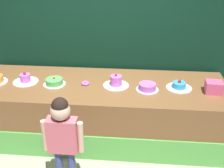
{
  "coord_description": "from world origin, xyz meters",
  "views": [
    {
      "loc": [
        0.46,
        -2.82,
        2.48
      ],
      "look_at": [
        0.17,
        0.34,
        0.93
      ],
      "focal_mm": 44.83,
      "sensor_mm": 36.0,
      "label": 1
    }
  ],
  "objects_px": {
    "pink_box": "(214,87)",
    "child_figure": "(62,132)",
    "cake_center_right": "(116,82)",
    "cake_center_left": "(54,82)",
    "donut": "(85,83)",
    "cake_right": "(147,87)",
    "cake_far_right": "(179,86)",
    "cake_left": "(25,79)"
  },
  "relations": [
    {
      "from": "pink_box",
      "to": "donut",
      "type": "height_order",
      "value": "pink_box"
    },
    {
      "from": "cake_center_right",
      "to": "cake_right",
      "type": "xyz_separation_m",
      "value": [
        0.42,
        -0.09,
        -0.02
      ]
    },
    {
      "from": "child_figure",
      "to": "cake_far_right",
      "type": "bearing_deg",
      "value": 38.07
    },
    {
      "from": "donut",
      "to": "cake_center_left",
      "type": "xyz_separation_m",
      "value": [
        -0.42,
        -0.04,
        0.02
      ]
    },
    {
      "from": "child_figure",
      "to": "pink_box",
      "type": "relative_size",
      "value": 5.54
    },
    {
      "from": "donut",
      "to": "cake_far_right",
      "type": "distance_m",
      "value": 1.26
    },
    {
      "from": "pink_box",
      "to": "cake_left",
      "type": "bearing_deg",
      "value": 177.93
    },
    {
      "from": "cake_far_right",
      "to": "donut",
      "type": "bearing_deg",
      "value": -179.92
    },
    {
      "from": "pink_box",
      "to": "donut",
      "type": "distance_m",
      "value": 1.68
    },
    {
      "from": "cake_left",
      "to": "cake_far_right",
      "type": "bearing_deg",
      "value": -0.03
    },
    {
      "from": "pink_box",
      "to": "cake_center_right",
      "type": "xyz_separation_m",
      "value": [
        -1.26,
        0.09,
        -0.02
      ]
    },
    {
      "from": "child_figure",
      "to": "cake_center_right",
      "type": "relative_size",
      "value": 3.28
    },
    {
      "from": "pink_box",
      "to": "cake_far_right",
      "type": "xyz_separation_m",
      "value": [
        -0.42,
        0.09,
        -0.04
      ]
    },
    {
      "from": "pink_box",
      "to": "cake_right",
      "type": "bearing_deg",
      "value": 179.99
    },
    {
      "from": "donut",
      "to": "cake_left",
      "type": "xyz_separation_m",
      "value": [
        -0.84,
        0.0,
        0.03
      ]
    },
    {
      "from": "pink_box",
      "to": "child_figure",
      "type": "bearing_deg",
      "value": -151.51
    },
    {
      "from": "donut",
      "to": "cake_center_right",
      "type": "height_order",
      "value": "cake_center_right"
    },
    {
      "from": "pink_box",
      "to": "cake_left",
      "type": "distance_m",
      "value": 2.52
    },
    {
      "from": "cake_left",
      "to": "cake_center_left",
      "type": "xyz_separation_m",
      "value": [
        0.42,
        -0.04,
        -0.0
      ]
    },
    {
      "from": "cake_center_right",
      "to": "cake_center_left",
      "type": "bearing_deg",
      "value": -177.24
    },
    {
      "from": "pink_box",
      "to": "cake_center_left",
      "type": "xyz_separation_m",
      "value": [
        -2.09,
        0.05,
        -0.04
      ]
    },
    {
      "from": "cake_left",
      "to": "cake_right",
      "type": "bearing_deg",
      "value": -3.1
    },
    {
      "from": "pink_box",
      "to": "donut",
      "type": "xyz_separation_m",
      "value": [
        -1.68,
        0.09,
        -0.06
      ]
    },
    {
      "from": "cake_right",
      "to": "cake_center_right",
      "type": "bearing_deg",
      "value": 167.93
    },
    {
      "from": "donut",
      "to": "cake_far_right",
      "type": "xyz_separation_m",
      "value": [
        1.26,
        0.0,
        0.02
      ]
    },
    {
      "from": "pink_box",
      "to": "cake_far_right",
      "type": "bearing_deg",
      "value": 167.88
    },
    {
      "from": "cake_right",
      "to": "cake_far_right",
      "type": "relative_size",
      "value": 0.89
    },
    {
      "from": "cake_center_left",
      "to": "cake_center_right",
      "type": "distance_m",
      "value": 0.84
    },
    {
      "from": "cake_center_left",
      "to": "cake_center_right",
      "type": "height_order",
      "value": "cake_center_right"
    },
    {
      "from": "donut",
      "to": "cake_left",
      "type": "distance_m",
      "value": 0.84
    },
    {
      "from": "child_figure",
      "to": "cake_far_right",
      "type": "relative_size",
      "value": 3.41
    },
    {
      "from": "cake_center_right",
      "to": "cake_right",
      "type": "relative_size",
      "value": 1.17
    },
    {
      "from": "cake_left",
      "to": "child_figure",
      "type": "bearing_deg",
      "value": -53.12
    },
    {
      "from": "cake_center_right",
      "to": "cake_far_right",
      "type": "xyz_separation_m",
      "value": [
        0.84,
        0.0,
        -0.02
      ]
    },
    {
      "from": "pink_box",
      "to": "cake_far_right",
      "type": "height_order",
      "value": "pink_box"
    },
    {
      "from": "cake_far_right",
      "to": "pink_box",
      "type": "bearing_deg",
      "value": -12.12
    },
    {
      "from": "child_figure",
      "to": "cake_center_left",
      "type": "distance_m",
      "value": 1.06
    },
    {
      "from": "child_figure",
      "to": "cake_center_left",
      "type": "xyz_separation_m",
      "value": [
        -0.36,
        0.99,
        0.1
      ]
    },
    {
      "from": "cake_left",
      "to": "cake_right",
      "type": "relative_size",
      "value": 1.16
    },
    {
      "from": "pink_box",
      "to": "cake_center_right",
      "type": "relative_size",
      "value": 0.59
    },
    {
      "from": "cake_left",
      "to": "cake_center_right",
      "type": "xyz_separation_m",
      "value": [
        1.26,
        -0.0,
        0.01
      ]
    },
    {
      "from": "cake_center_left",
      "to": "pink_box",
      "type": "bearing_deg",
      "value": -1.35
    }
  ]
}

